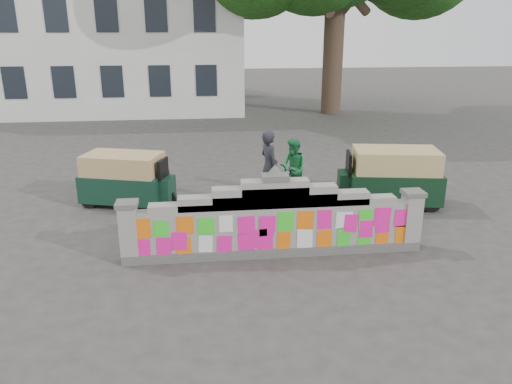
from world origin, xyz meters
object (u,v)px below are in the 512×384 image
Objects in this scene: cyclist_bike at (269,190)px; pedestrian at (294,168)px; rickshaw_right at (392,176)px; rickshaw_left at (126,178)px; cyclist_rider at (269,176)px.

cyclist_bike is 1.33m from pedestrian.
cyclist_bike is at bearing 10.63° from rickshaw_right.
rickshaw_left is at bearing 3.03° from rickshaw_right.
pedestrian is 0.64× the size of rickshaw_left.
rickshaw_left is at bearing 55.78° from cyclist_rider.
rickshaw_right is at bearing -110.07° from cyclist_bike.
rickshaw_right is (2.53, -0.94, -0.04)m from pedestrian.
rickshaw_right reaches higher than rickshaw_left.
pedestrian is (0.85, 0.98, 0.29)m from cyclist_bike.
cyclist_bike is 0.39m from cyclist_rider.
rickshaw_left reaches higher than cyclist_bike.
rickshaw_right is at bearing 42.21° from pedestrian.
cyclist_bike is at bearing -110.76° from cyclist_rider.
pedestrian is at bearing -61.57° from cyclist_bike.
rickshaw_right is (3.38, 0.04, 0.25)m from cyclist_bike.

